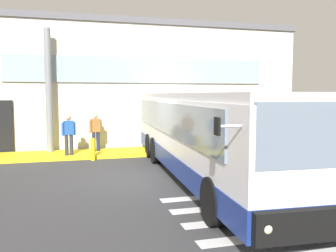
{
  "coord_description": "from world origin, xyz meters",
  "views": [
    {
      "loc": [
        -2.3,
        -10.82,
        2.67
      ],
      "look_at": [
        1.1,
        1.69,
        1.5
      ],
      "focal_mm": 37.95,
      "sensor_mm": 36.0,
      "label": 1
    }
  ],
  "objects_px": {
    "bus_main_foreground": "(207,136)",
    "passenger_near_column": "(69,133)",
    "passenger_by_doorway": "(95,129)",
    "entry_support_column": "(49,91)",
    "safety_bollard_yellow": "(93,149)"
  },
  "relations": [
    {
      "from": "entry_support_column",
      "to": "safety_bollard_yellow",
      "type": "distance_m",
      "value": 3.44
    },
    {
      "from": "entry_support_column",
      "to": "passenger_by_doorway",
      "type": "xyz_separation_m",
      "value": [
        1.93,
        -0.33,
        -1.7
      ]
    },
    {
      "from": "entry_support_column",
      "to": "passenger_near_column",
      "type": "height_order",
      "value": "entry_support_column"
    },
    {
      "from": "bus_main_foreground",
      "to": "passenger_near_column",
      "type": "relative_size",
      "value": 7.18
    },
    {
      "from": "bus_main_foreground",
      "to": "passenger_by_doorway",
      "type": "xyz_separation_m",
      "value": [
        -3.14,
        5.4,
        -0.22
      ]
    },
    {
      "from": "entry_support_column",
      "to": "passenger_by_doorway",
      "type": "distance_m",
      "value": 2.6
    },
    {
      "from": "passenger_near_column",
      "to": "safety_bollard_yellow",
      "type": "relative_size",
      "value": 1.86
    },
    {
      "from": "bus_main_foreground",
      "to": "safety_bollard_yellow",
      "type": "relative_size",
      "value": 13.36
    },
    {
      "from": "passenger_near_column",
      "to": "passenger_by_doorway",
      "type": "relative_size",
      "value": 1.0
    },
    {
      "from": "passenger_near_column",
      "to": "safety_bollard_yellow",
      "type": "distance_m",
      "value": 1.3
    },
    {
      "from": "entry_support_column",
      "to": "safety_bollard_yellow",
      "type": "xyz_separation_m",
      "value": [
        1.73,
        -1.8,
        -2.37
      ]
    },
    {
      "from": "passenger_near_column",
      "to": "safety_bollard_yellow",
      "type": "bearing_deg",
      "value": -35.39
    },
    {
      "from": "bus_main_foreground",
      "to": "passenger_near_column",
      "type": "height_order",
      "value": "bus_main_foreground"
    },
    {
      "from": "passenger_by_doorway",
      "to": "entry_support_column",
      "type": "bearing_deg",
      "value": 170.34
    },
    {
      "from": "passenger_near_column",
      "to": "entry_support_column",
      "type": "bearing_deg",
      "value": 125.04
    }
  ]
}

